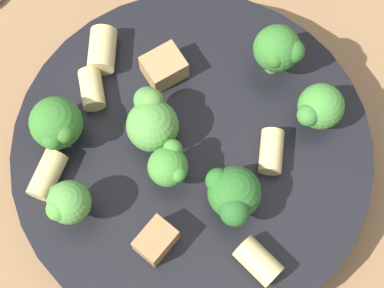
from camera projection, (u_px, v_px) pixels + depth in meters
ground_plane at (192, 165)px, 0.43m from camera, size 2.00×2.00×0.00m
pasta_bowl at (192, 156)px, 0.41m from camera, size 0.23×0.23×0.03m
broccoli_floret_0 at (154, 117)px, 0.39m from camera, size 0.03×0.03×0.04m
broccoli_floret_1 at (320, 108)px, 0.39m from camera, size 0.03×0.03×0.03m
broccoli_floret_2 at (56, 124)px, 0.38m from camera, size 0.03×0.03×0.04m
broccoli_floret_3 at (169, 166)px, 0.37m from camera, size 0.03×0.02×0.03m
broccoli_floret_4 at (278, 49)px, 0.39m from camera, size 0.03×0.03×0.04m
broccoli_floret_5 at (68, 203)px, 0.37m from camera, size 0.03×0.03×0.04m
broccoli_floret_6 at (233, 194)px, 0.37m from camera, size 0.04×0.03×0.03m
rigatoni_0 at (258, 261)px, 0.37m from camera, size 0.03×0.03×0.02m
rigatoni_1 at (102, 50)px, 0.41m from camera, size 0.03×0.03×0.02m
rigatoni_2 at (47, 175)px, 0.39m from camera, size 0.03×0.02×0.01m
rigatoni_3 at (92, 89)px, 0.41m from camera, size 0.03×0.03×0.01m
rigatoni_4 at (271, 152)px, 0.39m from camera, size 0.03×0.02×0.01m
chicken_chunk_0 at (158, 241)px, 0.37m from camera, size 0.03×0.02×0.02m
chicken_chunk_1 at (164, 67)px, 0.41m from camera, size 0.03×0.03×0.02m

